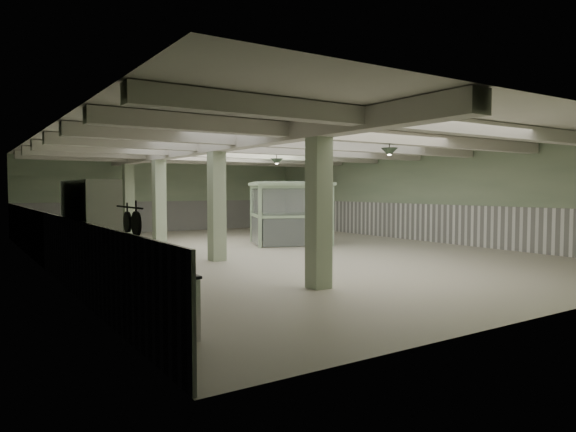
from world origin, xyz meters
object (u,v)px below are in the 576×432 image
guard_booth (290,201)px  filing_cabinet (326,227)px  prep_counter (124,285)px  walkin_cooler (91,234)px

guard_booth → filing_cabinet: bearing=23.7°
filing_cabinet → prep_counter: bearing=-121.9°
prep_counter → filing_cabinet: filing_cabinet is taller
guard_booth → filing_cabinet: size_ratio=3.28×
guard_booth → prep_counter: bearing=-116.3°
walkin_cooler → guard_booth: (8.47, 5.47, 0.45)m
prep_counter → walkin_cooler: (-0.08, 2.09, 0.72)m
prep_counter → filing_cabinet: (10.16, 7.62, 0.09)m
filing_cabinet → guard_booth: bearing=-156.8°
prep_counter → guard_booth: size_ratio=1.29×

